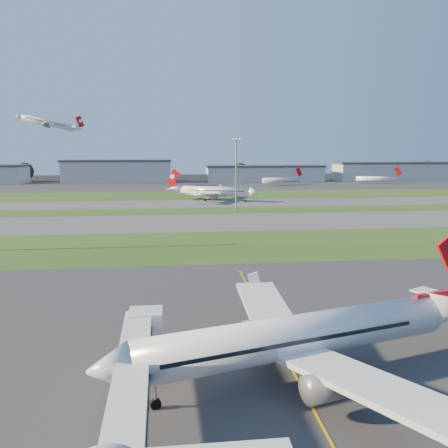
{
  "coord_description": "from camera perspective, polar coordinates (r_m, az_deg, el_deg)",
  "views": [
    {
      "loc": [
        -6.15,
        -45.47,
        21.61
      ],
      "look_at": [
        3.23,
        40.1,
        7.0
      ],
      "focal_mm": 35.0,
      "sensor_mm": 36.0,
      "label": 1
    }
  ],
  "objects": [
    {
      "name": "tree_mid_east",
      "position": [
        318.18,
        2.11,
        6.96
      ],
      "size": [
        11.55,
        11.55,
        12.6
      ],
      "color": "black",
      "rests_on": "ground"
    },
    {
      "name": "apron_far",
      "position": [
        271.4,
        -4.95,
        5.03
      ],
      "size": [
        400.0,
        80.0,
        0.01
      ],
      "primitive_type": "cube",
      "color": "#333335",
      "rests_on": "ground"
    },
    {
      "name": "airliner_parked",
      "position": [
        43.04,
        10.01,
        -14.29
      ],
      "size": [
        38.16,
        32.02,
        12.15
      ],
      "rotation": [
        0.0,
        0.0,
        0.26
      ],
      "color": "white",
      "rests_on": "ground"
    },
    {
      "name": "hangar_west",
      "position": [
        303.3,
        -13.7,
        6.72
      ],
      "size": [
        71.4,
        23.0,
        15.2
      ],
      "color": "#96979D",
      "rests_on": "ground"
    },
    {
      "name": "mini_jet_near",
      "position": [
        274.4,
        7.53,
        5.72
      ],
      "size": [
        27.53,
        11.72,
        9.48
      ],
      "rotation": [
        0.0,
        0.0,
        0.34
      ],
      "color": "white",
      "rests_on": "ground"
    },
    {
      "name": "tree_mid_west",
      "position": [
        312.18,
        -8.84,
        6.62
      ],
      "size": [
        9.9,
        9.9,
        10.8
      ],
      "color": "black",
      "rests_on": "ground"
    },
    {
      "name": "hangar_far_east",
      "position": [
        341.28,
        22.08,
        6.42
      ],
      "size": [
        96.9,
        23.0,
        13.2
      ],
      "color": "#96979D",
      "rests_on": "ground"
    },
    {
      "name": "airliner_taxiing",
      "position": [
        187.32,
        -1.26,
        4.3
      ],
      "size": [
        35.88,
        30.53,
        11.94
      ],
      "rotation": [
        0.0,
        0.0,
        2.73
      ],
      "color": "white",
      "rests_on": "ground"
    },
    {
      "name": "mini_jet_far",
      "position": [
        301.17,
        19.35,
        5.6
      ],
      "size": [
        27.99,
        10.13,
        9.48
      ],
      "rotation": [
        0.0,
        0.0,
        -0.27
      ],
      "color": "white",
      "rests_on": "ground"
    },
    {
      "name": "taxiway_b",
      "position": [
        178.89,
        -4.24,
        2.67
      ],
      "size": [
        300.0,
        26.0,
        0.01
      ],
      "primitive_type": "cube",
      "color": "#515154",
      "rests_on": "ground"
    },
    {
      "name": "taxiway_a",
      "position": [
        132.39,
        -3.5,
        0.22
      ],
      "size": [
        300.0,
        32.0,
        0.01
      ],
      "primitive_type": "cube",
      "color": "#515154",
      "rests_on": "ground"
    },
    {
      "name": "airliner_departing",
      "position": [
        279.15,
        -22.03,
        12.15
      ],
      "size": [
        34.08,
        28.64,
        10.73
      ],
      "rotation": [
        0.0,
        0.0,
        0.19
      ],
      "color": "white"
    },
    {
      "name": "hangar_east",
      "position": [
        307.05,
        5.28,
        6.61
      ],
      "size": [
        81.6,
        23.0,
        11.2
      ],
      "color": "#96979D",
      "rests_on": "ground"
    },
    {
      "name": "apron_near",
      "position": [
        50.72,
        1.36,
        -15.58
      ],
      "size": [
        300.0,
        70.0,
        0.01
      ],
      "primitive_type": "cube",
      "color": "#333335",
      "rests_on": "ground"
    },
    {
      "name": "jet_bridge",
      "position": [
        35.18,
        -12.16,
        -20.63
      ],
      "size": [
        4.2,
        26.9,
        6.2
      ],
      "color": "silver",
      "rests_on": "ground"
    },
    {
      "name": "tree_far_east",
      "position": [
        369.99,
        25.04,
        6.55
      ],
      "size": [
        12.65,
        12.65,
        13.8
      ],
      "color": "black",
      "rests_on": "ground"
    },
    {
      "name": "grass_strip_b",
      "position": [
        157.09,
        -3.95,
        1.71
      ],
      "size": [
        300.0,
        18.0,
        0.01
      ],
      "primitive_type": "cube",
      "color": "#2C4717",
      "rests_on": "ground"
    },
    {
      "name": "grass_strip_a",
      "position": [
        100.03,
        -2.58,
        -2.85
      ],
      "size": [
        300.0,
        34.0,
        0.01
      ],
      "primitive_type": "cube",
      "color": "#2C4717",
      "rests_on": "ground"
    },
    {
      "name": "tree_west",
      "position": [
        332.44,
        -24.6,
        6.27
      ],
      "size": [
        12.1,
        12.1,
        13.2
      ],
      "color": "black",
      "rests_on": "ground"
    },
    {
      "name": "light_mast_centre",
      "position": [
        155.07,
        1.61,
        7.12
      ],
      "size": [
        3.2,
        0.7,
        25.8
      ],
      "color": "gray",
      "rests_on": "ground"
    },
    {
      "name": "tree_east",
      "position": [
        335.49,
        15.03,
        6.67
      ],
      "size": [
        10.45,
        10.45,
        11.4
      ],
      "color": "black",
      "rests_on": "ground"
    },
    {
      "name": "yellow_line",
      "position": [
        51.57,
        7.08,
        -15.22
      ],
      "size": [
        0.25,
        60.0,
        0.02
      ],
      "primitive_type": "cube",
      "color": "gold",
      "rests_on": "ground"
    },
    {
      "name": "ground",
      "position": [
        50.72,
        1.36,
        -15.59
      ],
      "size": [
        700.0,
        700.0,
        0.0
      ],
      "primitive_type": "plane",
      "color": "black",
      "rests_on": "ground"
    },
    {
      "name": "grass_strip_c",
      "position": [
        211.67,
        -4.56,
        3.74
      ],
      "size": [
        300.0,
        40.0,
        0.01
      ],
      "primitive_type": "cube",
      "color": "#2C4717",
      "rests_on": "ground"
    }
  ]
}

